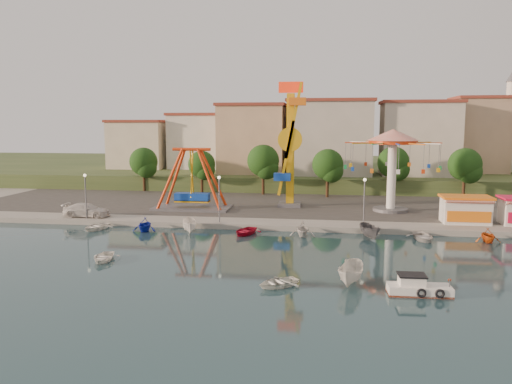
% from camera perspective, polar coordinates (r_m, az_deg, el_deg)
% --- Properties ---
extents(ground, '(200.00, 200.00, 0.00)m').
position_cam_1_polar(ground, '(43.13, 2.56, -7.90)').
color(ground, '#142E38').
rests_on(ground, ground).
extents(quay_deck, '(200.00, 100.00, 0.60)m').
position_cam_1_polar(quay_deck, '(104.02, 5.98, 1.51)').
color(quay_deck, '#9E998E').
rests_on(quay_deck, ground).
extents(asphalt_pad, '(90.00, 28.00, 0.01)m').
position_cam_1_polar(asphalt_pad, '(72.29, 4.94, -1.02)').
color(asphalt_pad, '#4C4944').
rests_on(asphalt_pad, quay_deck).
extents(hill_terrace, '(200.00, 60.00, 3.00)m').
position_cam_1_polar(hill_terrace, '(108.87, 6.09, 2.42)').
color(hill_terrace, '#384C26').
rests_on(hill_terrace, ground).
extents(pirate_ship_ride, '(10.00, 5.00, 8.00)m').
position_cam_1_polar(pirate_ship_ride, '(65.25, -7.33, 1.35)').
color(pirate_ship_ride, '#59595E').
rests_on(pirate_ship_ride, quay_deck).
extents(kamikaze_tower, '(3.65, 3.10, 16.50)m').
position_cam_1_polar(kamikaze_tower, '(66.46, 4.02, 5.15)').
color(kamikaze_tower, '#59595E').
rests_on(kamikaze_tower, quay_deck).
extents(wave_swinger, '(11.60, 11.60, 10.40)m').
position_cam_1_polar(wave_swinger, '(65.07, 15.34, 4.48)').
color(wave_swinger, '#59595E').
rests_on(wave_swinger, quay_deck).
extents(booth_left, '(5.40, 3.78, 3.08)m').
position_cam_1_polar(booth_left, '(60.55, 22.82, -1.84)').
color(booth_left, white).
rests_on(booth_left, quay_deck).
extents(lamp_post_0, '(0.14, 0.14, 5.00)m').
position_cam_1_polar(lamp_post_0, '(61.74, -18.87, -0.59)').
color(lamp_post_0, '#59595E').
rests_on(lamp_post_0, quay_deck).
extents(lamp_post_1, '(0.14, 0.14, 5.00)m').
position_cam_1_polar(lamp_post_1, '(56.30, -4.21, -0.96)').
color(lamp_post_1, '#59595E').
rests_on(lamp_post_1, quay_deck).
extents(lamp_post_2, '(0.14, 0.14, 5.00)m').
position_cam_1_polar(lamp_post_2, '(55.13, 12.25, -1.31)').
color(lamp_post_2, '#59595E').
rests_on(lamp_post_2, quay_deck).
extents(tree_0, '(4.60, 4.60, 7.19)m').
position_cam_1_polar(tree_0, '(84.10, -12.73, 3.40)').
color(tree_0, '#382314').
rests_on(tree_0, quay_deck).
extents(tree_1, '(4.35, 4.35, 6.80)m').
position_cam_1_polar(tree_1, '(80.38, -6.23, 3.16)').
color(tree_1, '#382314').
rests_on(tree_1, quay_deck).
extents(tree_2, '(5.02, 5.02, 7.85)m').
position_cam_1_polar(tree_2, '(77.99, 0.83, 3.59)').
color(tree_2, '#382314').
rests_on(tree_2, quay_deck).
extents(tree_3, '(4.68, 4.68, 7.32)m').
position_cam_1_polar(tree_3, '(75.93, 8.20, 3.12)').
color(tree_3, '#382314').
rests_on(tree_3, quay_deck).
extents(tree_4, '(4.86, 4.86, 7.60)m').
position_cam_1_polar(tree_4, '(79.52, 15.44, 3.27)').
color(tree_4, '#382314').
rests_on(tree_4, quay_deck).
extents(tree_5, '(4.83, 4.83, 7.54)m').
position_cam_1_polar(tree_5, '(79.62, 22.77, 2.91)').
color(tree_5, '#382314').
rests_on(tree_5, quay_deck).
extents(building_0, '(9.26, 9.53, 11.87)m').
position_cam_1_polar(building_0, '(95.11, -15.00, 5.91)').
color(building_0, beige).
rests_on(building_0, hill_terrace).
extents(building_1, '(12.33, 9.01, 8.63)m').
position_cam_1_polar(building_1, '(96.22, -7.07, 5.17)').
color(building_1, silver).
rests_on(building_1, hill_terrace).
extents(building_2, '(11.95, 9.28, 11.23)m').
position_cam_1_polar(building_2, '(94.13, 0.79, 5.96)').
color(building_2, tan).
rests_on(building_2, hill_terrace).
extents(building_3, '(12.59, 10.50, 9.20)m').
position_cam_1_polar(building_3, '(90.22, 9.27, 5.13)').
color(building_3, beige).
rests_on(building_3, hill_terrace).
extents(building_4, '(10.75, 9.23, 9.24)m').
position_cam_1_polar(building_4, '(94.80, 17.43, 5.01)').
color(building_4, beige).
rests_on(building_4, hill_terrace).
extents(building_5, '(12.77, 10.96, 11.21)m').
position_cam_1_polar(building_5, '(95.97, 25.53, 5.23)').
color(building_5, tan).
rests_on(building_5, hill_terrace).
extents(minaret, '(2.80, 2.80, 18.00)m').
position_cam_1_polar(minaret, '(100.52, 27.04, 7.48)').
color(minaret, silver).
rests_on(minaret, hill_terrace).
extents(cabin_motorboat, '(4.35, 1.86, 1.51)m').
position_cam_1_polar(cabin_motorboat, '(36.73, 17.98, -10.46)').
color(cabin_motorboat, white).
rests_on(cabin_motorboat, ground).
extents(rowboat_a, '(2.75, 3.55, 0.68)m').
position_cam_1_polar(rowboat_a, '(45.01, -17.04, -7.13)').
color(rowboat_a, white).
rests_on(rowboat_a, ground).
extents(rowboat_b, '(3.91, 3.78, 0.66)m').
position_cam_1_polar(rowboat_b, '(36.59, 2.51, -10.26)').
color(rowboat_b, white).
rests_on(rowboat_b, ground).
extents(skiff, '(2.51, 4.49, 1.64)m').
position_cam_1_polar(skiff, '(37.48, 10.82, -9.17)').
color(skiff, silver).
rests_on(skiff, ground).
extents(van, '(5.57, 2.34, 1.60)m').
position_cam_1_polar(van, '(63.10, -18.78, -1.97)').
color(van, silver).
rests_on(van, quay_deck).
extents(moored_boat_0, '(3.48, 4.20, 0.75)m').
position_cam_1_polar(moored_boat_0, '(58.18, -17.80, -3.76)').
color(moored_boat_0, white).
rests_on(moored_boat_0, ground).
extents(moored_boat_1, '(2.67, 3.05, 1.55)m').
position_cam_1_polar(moored_boat_1, '(55.87, -12.61, -3.63)').
color(moored_boat_1, '#1324AA').
rests_on(moored_boat_1, ground).
extents(moored_boat_2, '(2.59, 4.19, 1.52)m').
position_cam_1_polar(moored_boat_2, '(54.29, -7.59, -3.85)').
color(moored_boat_2, silver).
rests_on(moored_boat_2, ground).
extents(moored_boat_3, '(3.64, 4.32, 0.76)m').
position_cam_1_polar(moored_boat_3, '(53.06, -1.26, -4.48)').
color(moored_boat_3, '#B00E29').
rests_on(moored_boat_3, ground).
extents(moored_boat_4, '(2.73, 3.13, 1.61)m').
position_cam_1_polar(moored_boat_4, '(52.32, 5.34, -4.21)').
color(moored_boat_4, silver).
rests_on(moored_boat_4, ground).
extents(moored_boat_5, '(2.57, 4.19, 1.52)m').
position_cam_1_polar(moored_boat_5, '(52.46, 12.91, -4.40)').
color(moored_boat_5, '#4F4E53').
rests_on(moored_boat_5, ground).
extents(moored_boat_6, '(3.23, 4.14, 0.78)m').
position_cam_1_polar(moored_boat_6, '(53.22, 18.53, -4.84)').
color(moored_boat_6, silver).
rests_on(moored_boat_6, ground).
extents(moored_boat_7, '(2.52, 2.88, 1.45)m').
position_cam_1_polar(moored_boat_7, '(54.62, 24.98, -4.49)').
color(moored_boat_7, '#CD5012').
rests_on(moored_boat_7, ground).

